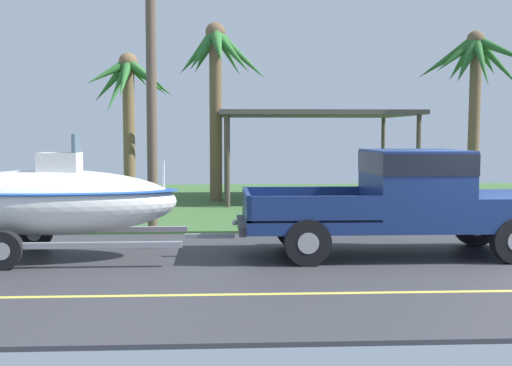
% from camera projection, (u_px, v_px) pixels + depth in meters
% --- Properties ---
extents(ground, '(36.00, 22.00, 0.11)m').
position_uv_depth(ground, '(382.00, 211.00, 19.90)').
color(ground, '#38383D').
extents(pickup_truck_towing, '(5.70, 2.13, 1.94)m').
position_uv_depth(pickup_truck_towing, '(412.00, 197.00, 12.56)').
color(pickup_truck_towing, navy).
rests_on(pickup_truck_towing, ground).
extents(boat_on_trailer, '(5.94, 2.22, 2.23)m').
position_uv_depth(boat_on_trailer, '(46.00, 201.00, 12.21)').
color(boat_on_trailer, gray).
rests_on(boat_on_trailer, ground).
extents(carport_awning, '(6.19, 4.91, 2.93)m').
position_uv_depth(carport_awning, '(314.00, 116.00, 22.33)').
color(carport_awning, '#4C4238').
rests_on(carport_awning, ground).
extents(palm_tree_near_left, '(3.06, 3.21, 5.72)m').
position_uv_depth(palm_tree_near_left, '(217.00, 68.00, 21.45)').
color(palm_tree_near_left, brown).
rests_on(palm_tree_near_left, ground).
extents(palm_tree_mid, '(3.07, 3.56, 5.18)m').
position_uv_depth(palm_tree_mid, '(473.00, 72.00, 19.72)').
color(palm_tree_mid, brown).
rests_on(palm_tree_mid, ground).
extents(palm_tree_far_left, '(2.97, 3.39, 4.89)m').
position_uv_depth(palm_tree_far_left, '(130.00, 90.00, 22.57)').
color(palm_tree_far_left, brown).
rests_on(palm_tree_far_left, ground).
extents(utility_pole, '(0.24, 1.80, 7.93)m').
position_uv_depth(utility_pole, '(151.00, 51.00, 15.60)').
color(utility_pole, brown).
rests_on(utility_pole, ground).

